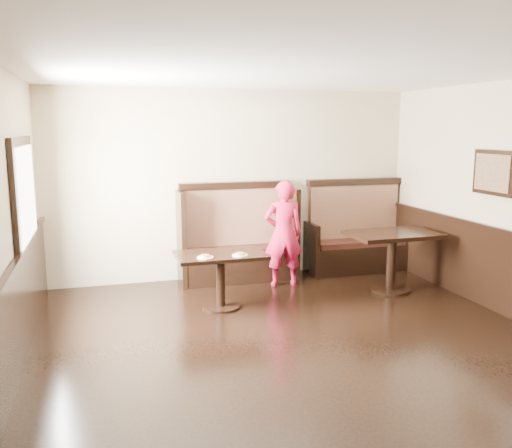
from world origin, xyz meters
name	(u,v)px	position (x,y,z in m)	size (l,w,h in m)	color
ground	(325,372)	(0.00, 0.00, 0.00)	(7.00, 7.00, 0.00)	black
room_shell	(285,297)	(-0.30, 0.28, 0.67)	(7.00, 7.00, 7.00)	beige
booth_main	(237,245)	(0.00, 3.30, 0.53)	(1.75, 0.72, 1.45)	black
booth_neighbor	(356,240)	(1.95, 3.29, 0.48)	(1.65, 0.72, 1.45)	black
table_main	(221,266)	(-0.53, 2.07, 0.54)	(1.11, 0.70, 0.70)	black
table_neighbor	(392,247)	(1.90, 2.12, 0.62)	(1.21, 0.81, 0.83)	black
child	(283,234)	(0.55, 2.79, 0.76)	(0.55, 0.36, 1.52)	#D31641
pizza_plate_left	(205,257)	(-0.75, 1.90, 0.72)	(0.20, 0.20, 0.04)	white
pizza_plate_right	(240,254)	(-0.32, 1.89, 0.72)	(0.20, 0.20, 0.04)	white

